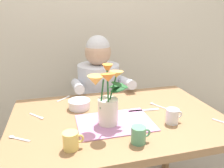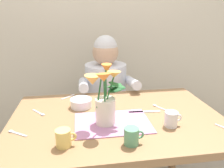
% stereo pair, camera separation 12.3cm
% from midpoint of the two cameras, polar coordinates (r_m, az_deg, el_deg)
% --- Properties ---
extents(wood_panel_backdrop, '(4.00, 0.10, 2.50)m').
position_cam_midpoint_polar(wood_panel_backdrop, '(2.16, -8.16, 16.66)').
color(wood_panel_backdrop, beige).
rests_on(wood_panel_backdrop, ground_plane).
extents(dining_table, '(1.20, 0.80, 0.74)m').
position_cam_midpoint_polar(dining_table, '(1.31, -1.18, -12.22)').
color(dining_table, olive).
rests_on(dining_table, ground_plane).
extents(seated_person, '(0.45, 0.47, 1.14)m').
position_cam_midpoint_polar(seated_person, '(1.89, -5.27, -4.98)').
color(seated_person, '#4C4C56').
rests_on(seated_person, ground_plane).
extents(striped_placemat, '(0.40, 0.28, 0.00)m').
position_cam_midpoint_polar(striped_placemat, '(1.19, -2.23, -10.11)').
color(striped_placemat, '#B275A3').
rests_on(striped_placemat, dining_table).
extents(flower_vase, '(0.23, 0.23, 0.31)m').
position_cam_midpoint_polar(flower_vase, '(1.12, -4.38, -3.97)').
color(flower_vase, silver).
rests_on(flower_vase, dining_table).
extents(ceramic_bowl, '(0.14, 0.14, 0.06)m').
position_cam_midpoint_polar(ceramic_bowl, '(1.37, -11.10, -5.14)').
color(ceramic_bowl, white).
rests_on(ceramic_bowl, dining_table).
extents(dinner_knife, '(0.19, 0.03, 0.00)m').
position_cam_midpoint_polar(dinner_knife, '(1.33, 5.68, -6.91)').
color(dinner_knife, silver).
rests_on(dinner_knife, dining_table).
extents(ceramic_mug, '(0.09, 0.07, 0.08)m').
position_cam_midpoint_polar(ceramic_mug, '(1.00, -14.25, -14.23)').
color(ceramic_mug, '#E5C666').
rests_on(ceramic_mug, dining_table).
extents(coffee_cup, '(0.09, 0.07, 0.08)m').
position_cam_midpoint_polar(coffee_cup, '(1.01, 3.49, -13.19)').
color(coffee_cup, '#569970').
rests_on(coffee_cup, dining_table).
extents(tea_cup, '(0.09, 0.07, 0.08)m').
position_cam_midpoint_polar(tea_cup, '(1.20, 12.70, -8.24)').
color(tea_cup, silver).
rests_on(tea_cup, dining_table).
extents(spoon_1, '(0.07, 0.11, 0.01)m').
position_cam_midpoint_polar(spoon_1, '(1.42, 8.83, -5.44)').
color(spoon_1, silver).
rests_on(spoon_1, dining_table).
extents(spoon_2, '(0.10, 0.09, 0.01)m').
position_cam_midpoint_polar(spoon_2, '(1.56, -14.25, -3.55)').
color(spoon_2, silver).
rests_on(spoon_2, dining_table).
extents(spoon_3, '(0.09, 0.10, 0.01)m').
position_cam_midpoint_polar(spoon_3, '(1.34, -21.22, -8.05)').
color(spoon_3, silver).
rests_on(spoon_3, dining_table).
extents(spoon_4, '(0.11, 0.08, 0.01)m').
position_cam_midpoint_polar(spoon_4, '(1.18, -26.67, -12.57)').
color(spoon_4, silver).
rests_on(spoon_4, dining_table).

